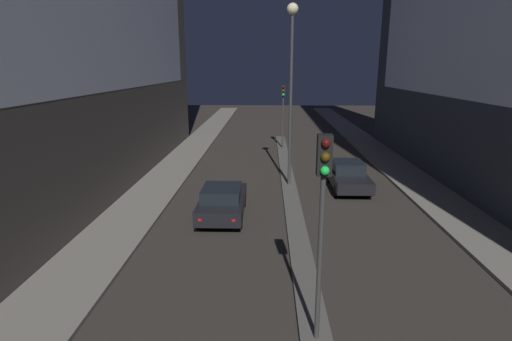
# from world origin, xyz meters

# --- Properties ---
(median_strip) EXTENTS (0.80, 32.44, 0.13)m
(median_strip) POSITION_xyz_m (0.00, 17.22, 0.06)
(median_strip) COLOR #56544F
(median_strip) RESTS_ON ground
(traffic_light_near) EXTENTS (0.32, 0.42, 5.02)m
(traffic_light_near) POSITION_xyz_m (0.00, 4.43, 3.78)
(traffic_light_near) COLOR #383838
(traffic_light_near) RESTS_ON median_strip
(traffic_light_mid) EXTENTS (0.32, 0.42, 5.02)m
(traffic_light_mid) POSITION_xyz_m (0.00, 27.98, 3.78)
(traffic_light_mid) COLOR #383838
(traffic_light_mid) RESTS_ON median_strip
(street_lamp) EXTENTS (0.59, 0.59, 9.52)m
(street_lamp) POSITION_xyz_m (0.00, 17.57, 6.84)
(street_lamp) COLOR #383838
(street_lamp) RESTS_ON median_strip
(car_left_lane) EXTENTS (1.91, 4.33, 1.47)m
(car_left_lane) POSITION_xyz_m (-3.21, 12.77, 0.75)
(car_left_lane) COLOR black
(car_left_lane) RESTS_ON ground
(car_right_lane) EXTENTS (1.88, 4.22, 1.50)m
(car_right_lane) POSITION_xyz_m (3.21, 17.18, 0.75)
(car_right_lane) COLOR black
(car_right_lane) RESTS_ON ground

